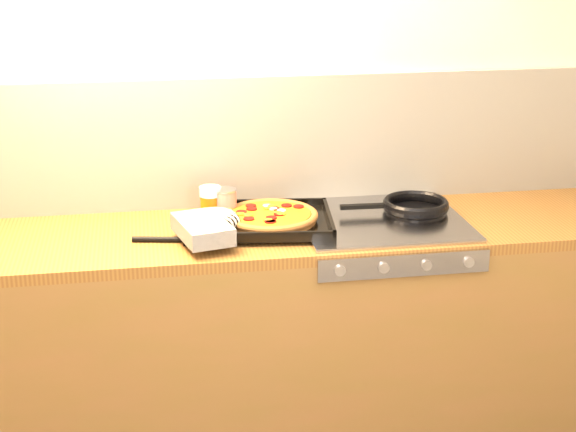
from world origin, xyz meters
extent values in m
plane|color=#BBAF9D|center=(0.00, 1.40, 1.25)|extent=(3.20, 0.00, 3.20)
cube|color=white|center=(0.00, 1.39, 1.15)|extent=(3.20, 0.02, 0.50)
cube|color=brown|center=(0.00, 1.10, 0.43)|extent=(3.20, 0.60, 0.86)
cube|color=brown|center=(0.00, 1.10, 0.88)|extent=(3.20, 0.60, 0.04)
cube|color=#9D9DA2|center=(0.45, 0.80, 0.85)|extent=(0.60, 0.03, 0.08)
cylinder|color=#A5A5AA|center=(0.23, 0.78, 0.85)|extent=(0.04, 0.02, 0.04)
cylinder|color=#A5A5AA|center=(0.38, 0.78, 0.85)|extent=(0.04, 0.02, 0.04)
cylinder|color=#A5A5AA|center=(0.53, 0.78, 0.85)|extent=(0.04, 0.02, 0.04)
cylinder|color=#A5A5AA|center=(0.67, 0.78, 0.85)|extent=(0.04, 0.02, 0.04)
cube|color=#9D9DA2|center=(0.45, 1.10, 0.91)|extent=(0.60, 0.56, 0.02)
cube|color=black|center=(0.04, 1.10, 0.92)|extent=(0.47, 0.43, 0.01)
cube|color=black|center=(0.06, 1.28, 0.94)|extent=(0.43, 0.06, 0.02)
cube|color=black|center=(0.02, 0.92, 0.94)|extent=(0.43, 0.06, 0.02)
cube|color=black|center=(0.25, 1.08, 0.94)|extent=(0.06, 0.38, 0.02)
cube|color=black|center=(-0.17, 1.12, 0.94)|extent=(0.06, 0.38, 0.02)
cylinder|color=#AF7233|center=(0.04, 1.10, 0.94)|extent=(0.36, 0.36, 0.02)
torus|color=#AF7233|center=(0.04, 1.10, 0.95)|extent=(0.38, 0.38, 0.03)
cylinder|color=orange|center=(0.04, 1.10, 0.95)|extent=(0.32, 0.32, 0.01)
cylinder|color=maroon|center=(0.07, 1.08, 0.96)|extent=(0.04, 0.04, 0.01)
cylinder|color=maroon|center=(-0.02, 1.19, 0.96)|extent=(0.04, 0.04, 0.01)
cylinder|color=maroon|center=(0.02, 1.00, 0.96)|extent=(0.04, 0.04, 0.01)
cylinder|color=maroon|center=(-0.06, 1.12, 0.96)|extent=(0.04, 0.04, 0.01)
cylinder|color=maroon|center=(0.11, 1.17, 0.96)|extent=(0.04, 0.04, 0.01)
cylinder|color=maroon|center=(0.06, 1.14, 0.96)|extent=(0.04, 0.04, 0.01)
cylinder|color=maroon|center=(-0.05, 1.05, 0.96)|extent=(0.04, 0.04, 0.01)
cylinder|color=maroon|center=(0.15, 1.15, 0.96)|extent=(0.04, 0.04, 0.01)
cylinder|color=maroon|center=(0.03, 1.01, 0.96)|extent=(0.04, 0.04, 0.01)
cylinder|color=maroon|center=(0.03, 1.04, 0.96)|extent=(0.04, 0.04, 0.01)
cylinder|color=maroon|center=(-0.02, 1.15, 0.96)|extent=(0.04, 0.04, 0.01)
ellipsoid|color=orange|center=(-0.05, 1.09, 0.96)|extent=(0.04, 0.03, 0.01)
ellipsoid|color=orange|center=(-0.07, 1.10, 0.96)|extent=(0.04, 0.03, 0.01)
ellipsoid|color=orange|center=(0.04, 1.15, 0.96)|extent=(0.04, 0.03, 0.01)
ellipsoid|color=orange|center=(0.04, 1.19, 0.96)|extent=(0.04, 0.03, 0.01)
ellipsoid|color=orange|center=(0.02, 1.02, 0.96)|extent=(0.04, 0.03, 0.01)
ellipsoid|color=orange|center=(0.07, 1.08, 0.96)|extent=(0.04, 0.03, 0.01)
ellipsoid|color=orange|center=(0.06, 1.10, 0.96)|extent=(0.04, 0.03, 0.01)
ellipsoid|color=orange|center=(-0.04, 1.08, 0.96)|extent=(0.04, 0.03, 0.01)
ellipsoid|color=orange|center=(0.06, 1.17, 0.96)|extent=(0.04, 0.03, 0.01)
ellipsoid|color=silver|center=(0.04, 1.19, 0.96)|extent=(0.04, 0.04, 0.01)
ellipsoid|color=silver|center=(0.06, 1.14, 0.96)|extent=(0.04, 0.04, 0.01)
ellipsoid|color=silver|center=(0.08, 1.12, 0.96)|extent=(0.04, 0.04, 0.01)
cube|color=black|center=(-0.21, 0.97, 0.96)|extent=(0.21, 0.29, 0.06)
ellipsoid|color=black|center=(-0.16, 1.08, 0.96)|extent=(0.17, 0.17, 0.06)
cylinder|color=black|center=(-0.13, 0.99, 0.96)|extent=(0.10, 0.12, 0.06)
cylinder|color=black|center=(0.60, 1.15, 0.92)|extent=(0.24, 0.24, 0.01)
torus|color=black|center=(0.60, 1.15, 0.94)|extent=(0.26, 0.26, 0.03)
cube|color=black|center=(0.40, 1.15, 0.95)|extent=(0.18, 0.03, 0.02)
cylinder|color=#9F100C|center=(-0.11, 1.21, 0.96)|extent=(0.10, 0.10, 0.11)
cylinder|color=#B2B2B7|center=(-0.11, 1.21, 1.02)|extent=(0.11, 0.11, 0.01)
cylinder|color=#B2B2B7|center=(-0.11, 1.21, 0.90)|extent=(0.11, 0.11, 0.01)
cylinder|color=#C7580B|center=(-0.17, 1.21, 0.95)|extent=(0.10, 0.10, 0.10)
cylinder|color=silver|center=(-0.17, 1.21, 1.02)|extent=(0.10, 0.10, 0.03)
cylinder|color=#A97748|center=(0.09, 1.26, 0.91)|extent=(0.26, 0.06, 0.02)
ellipsoid|color=#A97748|center=(0.23, 1.29, 0.91)|extent=(0.06, 0.05, 0.02)
cube|color=black|center=(-0.23, 1.00, 0.90)|extent=(0.11, 0.10, 0.01)
cylinder|color=black|center=(-0.36, 1.02, 0.91)|extent=(0.18, 0.05, 0.02)
camera|label=1|loc=(-0.41, -1.86, 1.97)|focal=55.00mm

